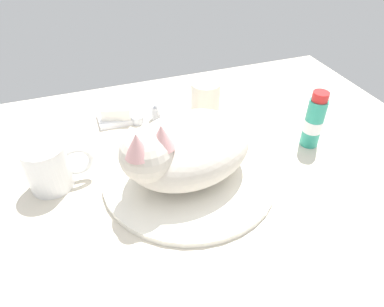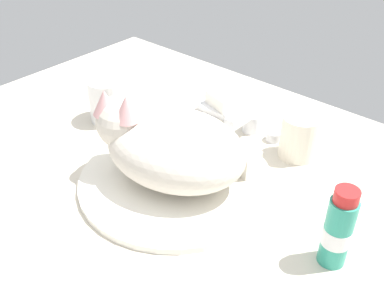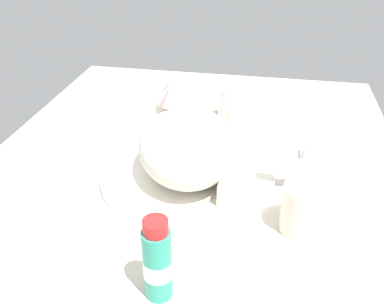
{
  "view_description": "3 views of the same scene",
  "coord_description": "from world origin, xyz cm",
  "px_view_note": "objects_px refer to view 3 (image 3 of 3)",
  "views": [
    {
      "loc": [
        -15.69,
        -45.57,
        44.24
      ],
      "look_at": [
        0.01,
        -1.39,
        6.78
      ],
      "focal_mm": 32.34,
      "sensor_mm": 36.0,
      "label": 1
    },
    {
      "loc": [
        40.73,
        -42.5,
        47.18
      ],
      "look_at": [
        0.38,
        3.54,
        4.23
      ],
      "focal_mm": 42.18,
      "sensor_mm": 36.0,
      "label": 2
    },
    {
      "loc": [
        64.21,
        12.71,
        44.63
      ],
      "look_at": [
        -1.03,
        0.65,
        4.64
      ],
      "focal_mm": 39.54,
      "sensor_mm": 36.0,
      "label": 3
    }
  ],
  "objects_px": {
    "cat": "(187,140)",
    "soap_bar": "(319,153)",
    "rinse_cup": "(303,209)",
    "faucet": "(301,178)",
    "coffee_mug": "(235,106)",
    "toothpaste_bottle": "(157,261)"
  },
  "relations": [
    {
      "from": "cat",
      "to": "coffee_mug",
      "type": "height_order",
      "value": "cat"
    },
    {
      "from": "faucet",
      "to": "coffee_mug",
      "type": "distance_m",
      "value": 0.28
    },
    {
      "from": "cat",
      "to": "rinse_cup",
      "type": "relative_size",
      "value": 3.36
    },
    {
      "from": "soap_bar",
      "to": "toothpaste_bottle",
      "type": "distance_m",
      "value": 0.43
    },
    {
      "from": "faucet",
      "to": "toothpaste_bottle",
      "type": "relative_size",
      "value": 1.06
    },
    {
      "from": "rinse_cup",
      "to": "toothpaste_bottle",
      "type": "height_order",
      "value": "toothpaste_bottle"
    },
    {
      "from": "coffee_mug",
      "to": "toothpaste_bottle",
      "type": "height_order",
      "value": "toothpaste_bottle"
    },
    {
      "from": "soap_bar",
      "to": "rinse_cup",
      "type": "bearing_deg",
      "value": -11.16
    },
    {
      "from": "cat",
      "to": "toothpaste_bottle",
      "type": "distance_m",
      "value": 0.29
    },
    {
      "from": "coffee_mug",
      "to": "rinse_cup",
      "type": "distance_m",
      "value": 0.38
    },
    {
      "from": "faucet",
      "to": "coffee_mug",
      "type": "bearing_deg",
      "value": -149.37
    },
    {
      "from": "cat",
      "to": "faucet",
      "type": "bearing_deg",
      "value": 86.36
    },
    {
      "from": "faucet",
      "to": "soap_bar",
      "type": "distance_m",
      "value": 0.1
    },
    {
      "from": "rinse_cup",
      "to": "soap_bar",
      "type": "height_order",
      "value": "rinse_cup"
    },
    {
      "from": "coffee_mug",
      "to": "soap_bar",
      "type": "distance_m",
      "value": 0.23
    },
    {
      "from": "coffee_mug",
      "to": "faucet",
      "type": "bearing_deg",
      "value": 30.63
    },
    {
      "from": "cat",
      "to": "rinse_cup",
      "type": "xyz_separation_m",
      "value": [
        0.12,
        0.2,
        -0.03
      ]
    },
    {
      "from": "cat",
      "to": "rinse_cup",
      "type": "bearing_deg",
      "value": 58.93
    },
    {
      "from": "rinse_cup",
      "to": "soap_bar",
      "type": "xyz_separation_m",
      "value": [
        -0.2,
        0.04,
        -0.01
      ]
    },
    {
      "from": "coffee_mug",
      "to": "soap_bar",
      "type": "relative_size",
      "value": 1.8
    },
    {
      "from": "cat",
      "to": "soap_bar",
      "type": "bearing_deg",
      "value": 107.83
    },
    {
      "from": "faucet",
      "to": "toothpaste_bottle",
      "type": "height_order",
      "value": "toothpaste_bottle"
    }
  ]
}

